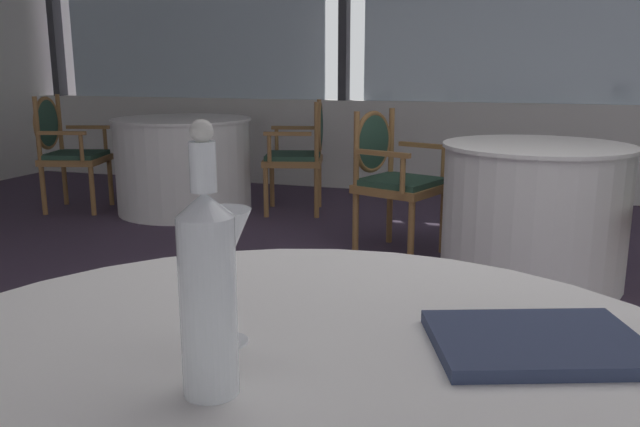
{
  "coord_description": "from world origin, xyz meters",
  "views": [
    {
      "loc": [
        0.1,
        -2.21,
        1.17
      ],
      "look_at": [
        -0.23,
        -1.18,
        0.92
      ],
      "focal_mm": 36.42,
      "sensor_mm": 36.0,
      "label": 1
    }
  ],
  "objects_px": {
    "water_bottle": "(208,288)",
    "menu_book": "(537,342)",
    "dining_chair_0_0": "(303,148)",
    "wine_glass": "(224,245)",
    "dining_chair_1_0": "(390,170)",
    "dining_chair_0_1": "(64,145)"
  },
  "relations": [
    {
      "from": "water_bottle",
      "to": "menu_book",
      "type": "xyz_separation_m",
      "value": [
        0.39,
        0.27,
        -0.13
      ]
    },
    {
      "from": "dining_chair_0_0",
      "to": "menu_book",
      "type": "bearing_deg",
      "value": 98.7
    },
    {
      "from": "wine_glass",
      "to": "dining_chair_1_0",
      "type": "height_order",
      "value": "wine_glass"
    },
    {
      "from": "dining_chair_0_1",
      "to": "dining_chair_1_0",
      "type": "distance_m",
      "value": 2.83
    },
    {
      "from": "dining_chair_0_0",
      "to": "dining_chair_0_1",
      "type": "relative_size",
      "value": 0.96
    },
    {
      "from": "water_bottle",
      "to": "wine_glass",
      "type": "relative_size",
      "value": 1.69
    },
    {
      "from": "water_bottle",
      "to": "dining_chair_0_0",
      "type": "height_order",
      "value": "water_bottle"
    },
    {
      "from": "dining_chair_1_0",
      "to": "dining_chair_0_1",
      "type": "bearing_deg",
      "value": -168.38
    },
    {
      "from": "dining_chair_0_1",
      "to": "dining_chair_1_0",
      "type": "bearing_deg",
      "value": -23.74
    },
    {
      "from": "water_bottle",
      "to": "menu_book",
      "type": "distance_m",
      "value": 0.49
    },
    {
      "from": "menu_book",
      "to": "water_bottle",
      "type": "bearing_deg",
      "value": -165.93
    },
    {
      "from": "water_bottle",
      "to": "dining_chair_0_0",
      "type": "relative_size",
      "value": 0.38
    },
    {
      "from": "menu_book",
      "to": "dining_chair_0_0",
      "type": "relative_size",
      "value": 0.33
    },
    {
      "from": "wine_glass",
      "to": "dining_chair_1_0",
      "type": "xyz_separation_m",
      "value": [
        -0.42,
        3.15,
        -0.38
      ]
    },
    {
      "from": "wine_glass",
      "to": "dining_chair_0_1",
      "type": "relative_size",
      "value": 0.22
    },
    {
      "from": "water_bottle",
      "to": "dining_chair_0_1",
      "type": "height_order",
      "value": "water_bottle"
    },
    {
      "from": "wine_glass",
      "to": "dining_chair_1_0",
      "type": "relative_size",
      "value": 0.23
    },
    {
      "from": "menu_book",
      "to": "dining_chair_1_0",
      "type": "height_order",
      "value": "dining_chair_1_0"
    },
    {
      "from": "dining_chair_0_1",
      "to": "dining_chair_1_0",
      "type": "height_order",
      "value": "dining_chair_0_1"
    },
    {
      "from": "dining_chair_0_0",
      "to": "dining_chair_1_0",
      "type": "bearing_deg",
      "value": 118.85
    },
    {
      "from": "dining_chair_0_0",
      "to": "dining_chair_0_1",
      "type": "height_order",
      "value": "dining_chair_0_1"
    },
    {
      "from": "wine_glass",
      "to": "dining_chair_0_1",
      "type": "height_order",
      "value": "wine_glass"
    }
  ]
}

